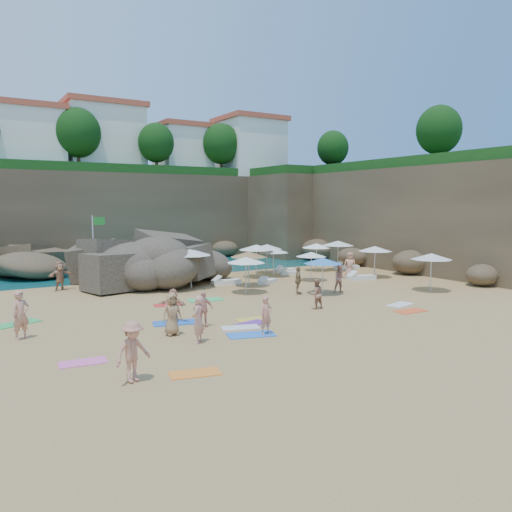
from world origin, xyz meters
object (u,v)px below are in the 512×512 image
person_stand_1 (316,294)px  parasol_1 (267,247)px  flag_pole (95,240)px  person_stand_5 (60,276)px  lounger_0 (226,282)px  person_stand_0 (21,315)px  person_stand_3 (298,281)px  person_stand_2 (167,270)px  person_stand_4 (350,265)px  parasol_2 (256,247)px  parasol_0 (191,252)px  rock_outcrop (153,283)px  person_stand_6 (198,319)px

person_stand_1 → parasol_1: bearing=-106.4°
flag_pole → person_stand_5: bearing=-150.8°
lounger_0 → person_stand_0: (-13.04, -7.48, 0.81)m
person_stand_3 → person_stand_0: bearing=130.0°
person_stand_1 → person_stand_5: bearing=-45.8°
person_stand_0 → person_stand_2: person_stand_0 is taller
parasol_1 → person_stand_4: 6.35m
parasol_2 → lounger_0: 4.07m
parasol_1 → parasol_0: bearing=-157.9°
parasol_2 → person_stand_5: 13.09m
parasol_2 → person_stand_0: 18.59m
parasol_2 → person_stand_1: 10.99m
rock_outcrop → parasol_2: bearing=-11.6°
person_stand_6 → parasol_2: bearing=-178.8°
person_stand_0 → parasol_1: bearing=4.8°
person_stand_5 → parasol_2: bearing=-30.8°
person_stand_3 → person_stand_4: person_stand_4 is taller
parasol_1 → person_stand_2: 8.05m
flag_pole → lounger_0: flag_pole is taller
rock_outcrop → parasol_2: parasol_2 is taller
rock_outcrop → person_stand_4: size_ratio=4.59×
parasol_0 → person_stand_4: parasol_0 is taller
person_stand_3 → person_stand_6: person_stand_6 is taller
parasol_0 → person_stand_2: (-0.34, 3.12, -1.47)m
person_stand_4 → parasol_2: bearing=-173.8°
person_stand_4 → person_stand_6: bearing=-112.7°
flag_pole → person_stand_2: size_ratio=2.82×
parasol_1 → person_stand_5: bearing=178.5°
person_stand_2 → person_stand_4: (11.87, -4.91, 0.11)m
person_stand_5 → person_stand_3: bearing=-59.3°
person_stand_3 → parasol_0: bearing=72.7°
person_stand_0 → person_stand_3: size_ratio=1.20×
flag_pole → person_stand_1: flag_pole is taller
parasol_1 → person_stand_3: parasol_1 is taller
parasol_1 → person_stand_5: 14.78m
parasol_0 → parasol_1: 8.22m
parasol_1 → person_stand_4: bearing=-51.3°
person_stand_6 → person_stand_1: bearing=148.5°
parasol_2 → person_stand_6: parasol_2 is taller
person_stand_3 → person_stand_4: size_ratio=0.89×
lounger_0 → person_stand_2: bearing=140.4°
person_stand_4 → person_stand_6: (-16.33, -9.63, 0.01)m
person_stand_1 → person_stand_4: bearing=-135.4°
person_stand_3 → person_stand_2: bearing=62.0°
flag_pole → parasol_2: (10.36, -3.28, -0.69)m
person_stand_3 → lounger_0: bearing=51.6°
parasol_1 → person_stand_4: size_ratio=1.29×
person_stand_4 → person_stand_6: 18.95m
lounger_0 → person_stand_4: (8.96, -1.93, 0.75)m
parasol_0 → person_stand_0: bearing=-145.0°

